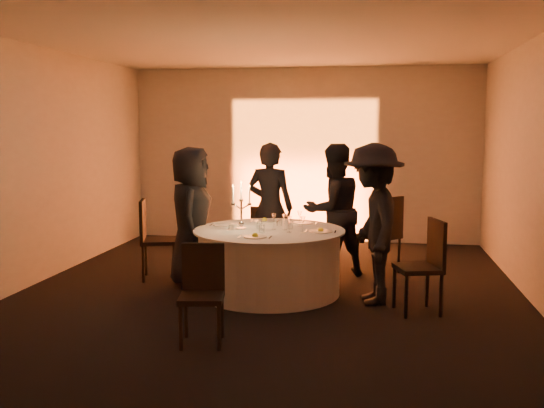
% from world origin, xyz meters
% --- Properties ---
extents(floor, '(7.00, 7.00, 0.00)m').
position_xyz_m(floor, '(0.00, 0.00, 0.00)').
color(floor, black).
rests_on(floor, ground).
extents(ceiling, '(7.00, 7.00, 0.00)m').
position_xyz_m(ceiling, '(0.00, 0.00, 3.00)').
color(ceiling, silver).
rests_on(ceiling, wall_back).
extents(wall_back, '(7.00, 0.00, 7.00)m').
position_xyz_m(wall_back, '(0.00, 3.50, 1.50)').
color(wall_back, beige).
rests_on(wall_back, floor).
extents(wall_front, '(7.00, 0.00, 7.00)m').
position_xyz_m(wall_front, '(0.00, -3.50, 1.50)').
color(wall_front, beige).
rests_on(wall_front, floor).
extents(wall_left, '(0.00, 7.00, 7.00)m').
position_xyz_m(wall_left, '(-3.00, 0.00, 1.50)').
color(wall_left, beige).
rests_on(wall_left, floor).
extents(wall_right, '(0.00, 7.00, 7.00)m').
position_xyz_m(wall_right, '(3.00, 0.00, 1.50)').
color(wall_right, beige).
rests_on(wall_right, floor).
extents(uplighter_fixture, '(0.25, 0.12, 0.10)m').
position_xyz_m(uplighter_fixture, '(0.00, 3.20, 0.05)').
color(uplighter_fixture, black).
rests_on(uplighter_fixture, floor).
extents(banquet_table, '(1.80, 1.80, 0.77)m').
position_xyz_m(banquet_table, '(0.00, 0.00, 0.38)').
color(banquet_table, black).
rests_on(banquet_table, floor).
extents(chair_left, '(0.57, 0.57, 1.05)m').
position_xyz_m(chair_left, '(-1.62, 0.41, 0.59)').
color(chair_left, black).
rests_on(chair_left, floor).
extents(chair_back_left, '(0.44, 0.44, 0.85)m').
position_xyz_m(chair_back_left, '(-0.31, 1.49, 0.48)').
color(chair_back_left, black).
rests_on(chair_back_left, floor).
extents(chair_back_right, '(0.65, 0.65, 1.06)m').
position_xyz_m(chair_back_right, '(1.36, 1.20, 0.60)').
color(chair_back_right, black).
rests_on(chair_back_right, floor).
extents(chair_right, '(0.55, 0.55, 1.00)m').
position_xyz_m(chair_right, '(1.78, -0.49, 0.57)').
color(chair_right, black).
rests_on(chair_right, floor).
extents(chair_front, '(0.46, 0.46, 0.91)m').
position_xyz_m(chair_front, '(-0.32, -1.74, 0.51)').
color(chair_front, black).
rests_on(chair_front, floor).
extents(guest_left, '(0.70, 0.94, 1.74)m').
position_xyz_m(guest_left, '(-1.02, 0.20, 0.87)').
color(guest_left, black).
rests_on(guest_left, floor).
extents(guest_back_left, '(0.71, 0.52, 1.77)m').
position_xyz_m(guest_back_left, '(-0.18, 1.11, 0.89)').
color(guest_back_left, black).
rests_on(guest_back_left, floor).
extents(guest_back_right, '(1.09, 1.04, 1.77)m').
position_xyz_m(guest_back_right, '(0.69, 0.96, 0.88)').
color(guest_back_right, black).
rests_on(guest_back_right, floor).
extents(guest_right, '(0.85, 1.26, 1.81)m').
position_xyz_m(guest_right, '(1.22, -0.20, 0.90)').
color(guest_right, black).
rests_on(guest_right, floor).
extents(plate_left, '(0.36, 0.29, 0.01)m').
position_xyz_m(plate_left, '(-0.59, 0.20, 0.78)').
color(plate_left, white).
rests_on(plate_left, banquet_table).
extents(plate_back_left, '(0.36, 0.27, 0.08)m').
position_xyz_m(plate_back_left, '(-0.16, 0.59, 0.79)').
color(plate_back_left, white).
rests_on(plate_back_left, banquet_table).
extents(plate_back_right, '(0.35, 0.26, 0.01)m').
position_xyz_m(plate_back_right, '(0.34, 0.52, 0.78)').
color(plate_back_right, white).
rests_on(plate_back_right, banquet_table).
extents(plate_right, '(0.36, 0.28, 0.08)m').
position_xyz_m(plate_right, '(0.62, -0.07, 0.79)').
color(plate_right, white).
rests_on(plate_right, banquet_table).
extents(plate_front, '(0.36, 0.26, 0.08)m').
position_xyz_m(plate_front, '(-0.06, -0.54, 0.79)').
color(plate_front, white).
rests_on(plate_front, banquet_table).
extents(coffee_cup, '(0.11, 0.11, 0.07)m').
position_xyz_m(coffee_cup, '(-0.44, -0.09, 0.80)').
color(coffee_cup, white).
rests_on(coffee_cup, banquet_table).
extents(candelabra, '(0.25, 0.12, 0.59)m').
position_xyz_m(candelabra, '(-0.33, -0.04, 0.97)').
color(candelabra, silver).
rests_on(candelabra, banquet_table).
extents(wine_glass_a, '(0.07, 0.07, 0.19)m').
position_xyz_m(wine_glass_a, '(0.42, -0.16, 0.91)').
color(wine_glass_a, silver).
rests_on(wine_glass_a, banquet_table).
extents(wine_glass_b, '(0.07, 0.07, 0.19)m').
position_xyz_m(wine_glass_b, '(0.05, 0.02, 0.91)').
color(wine_glass_b, silver).
rests_on(wine_glass_b, banquet_table).
extents(wine_glass_c, '(0.07, 0.07, 0.19)m').
position_xyz_m(wine_glass_c, '(0.18, -0.01, 0.91)').
color(wine_glass_c, silver).
rests_on(wine_glass_c, banquet_table).
extents(wine_glass_d, '(0.07, 0.07, 0.19)m').
position_xyz_m(wine_glass_d, '(0.26, -0.17, 0.91)').
color(wine_glass_d, silver).
rests_on(wine_glass_d, banquet_table).
extents(wine_glass_e, '(0.07, 0.07, 0.19)m').
position_xyz_m(wine_glass_e, '(0.33, 0.29, 0.91)').
color(wine_glass_e, silver).
rests_on(wine_glass_e, banquet_table).
extents(tumbler_a, '(0.07, 0.07, 0.09)m').
position_xyz_m(tumbler_a, '(-0.05, -0.24, 0.82)').
color(tumbler_a, silver).
rests_on(tumbler_a, banquet_table).
extents(tumbler_b, '(0.07, 0.07, 0.09)m').
position_xyz_m(tumbler_b, '(-0.12, 0.02, 0.82)').
color(tumbler_b, silver).
rests_on(tumbler_b, banquet_table).
extents(tumbler_c, '(0.07, 0.07, 0.09)m').
position_xyz_m(tumbler_c, '(0.08, 0.26, 0.82)').
color(tumbler_c, silver).
rests_on(tumbler_c, banquet_table).
extents(tumbler_d, '(0.07, 0.07, 0.09)m').
position_xyz_m(tumbler_d, '(0.24, 0.09, 0.82)').
color(tumbler_d, silver).
rests_on(tumbler_d, banquet_table).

